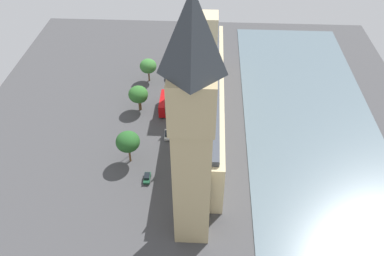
{
  "coord_description": "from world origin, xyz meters",
  "views": [
    {
      "loc": [
        -3.32,
        99.12,
        82.36
      ],
      "look_at": [
        1.0,
        14.74,
        9.51
      ],
      "focal_mm": 36.45,
      "sensor_mm": 36.0,
      "label": 1
    }
  ],
  "objects": [
    {
      "name": "ground_plane",
      "position": [
        0.0,
        0.0,
        0.0
      ],
      "size": [
        147.49,
        147.49,
        0.0
      ],
      "primitive_type": "plane",
      "color": "#424244"
    },
    {
      "name": "river_thames",
      "position": [
        -37.19,
        0.0,
        0.12
      ],
      "size": [
        43.12,
        132.75,
        0.25
      ],
      "primitive_type": "cube",
      "color": "slate",
      "rests_on": "ground"
    },
    {
      "name": "parliament_building",
      "position": [
        -1.99,
        -1.35,
        9.24
      ],
      "size": [
        12.11,
        74.55,
        31.09
      ],
      "color": "#CCBA8E",
      "rests_on": "ground"
    },
    {
      "name": "clock_tower",
      "position": [
        -0.43,
        42.11,
        31.96
      ],
      "size": [
        9.13,
        9.13,
        61.7
      ],
      "color": "tan",
      "rests_on": "ground"
    },
    {
      "name": "car_black_corner",
      "position": [
        12.03,
        -24.74,
        0.88
      ],
      "size": [
        2.04,
        4.11,
        1.74
      ],
      "rotation": [
        0.0,
        0.0,
        3.19
      ],
      "color": "black",
      "rests_on": "ground"
    },
    {
      "name": "double_decker_bus_midblock",
      "position": [
        11.59,
        -5.56,
        2.63
      ],
      "size": [
        2.66,
        10.5,
        4.75
      ],
      "rotation": [
        0.0,
        0.0,
        3.14
      ],
      "color": "#B20C0F",
      "rests_on": "ground"
    },
    {
      "name": "car_white_by_river_gate",
      "position": [
        9.09,
        8.26,
        0.89
      ],
      "size": [
        2.13,
        4.68,
        1.74
      ],
      "rotation": [
        0.0,
        0.0,
        3.21
      ],
      "color": "silver",
      "rests_on": "ground"
    },
    {
      "name": "car_dark_green_far_end",
      "position": [
        12.97,
        26.59,
        0.88
      ],
      "size": [
        1.94,
        4.06,
        1.74
      ],
      "rotation": [
        0.0,
        0.0,
        0.03
      ],
      "color": "#19472D",
      "rests_on": "ground"
    },
    {
      "name": "pedestrian_under_trees",
      "position": [
        5.73,
        -21.76,
        0.68
      ],
      "size": [
        0.48,
        0.58,
        1.5
      ],
      "rotation": [
        0.0,
        0.0,
        3.29
      ],
      "color": "black",
      "rests_on": "ground"
    },
    {
      "name": "pedestrian_near_tower",
      "position": [
        5.33,
        30.46,
        0.68
      ],
      "size": [
        0.58,
        0.48,
        1.52
      ],
      "rotation": [
        0.0,
        0.0,
        4.86
      ],
      "color": "#336B60",
      "rests_on": "ground"
    },
    {
      "name": "pedestrian_kerbside",
      "position": [
        5.9,
        17.52,
        0.74
      ],
      "size": [
        0.69,
        0.66,
        1.64
      ],
      "rotation": [
        0.0,
        0.0,
        5.39
      ],
      "color": "black",
      "rests_on": "ground"
    },
    {
      "name": "plane_tree_leading",
      "position": [
        19.92,
        -5.0,
        6.43
      ],
      "size": [
        6.52,
        6.52,
        9.23
      ],
      "color": "brown",
      "rests_on": "ground"
    },
    {
      "name": "plane_tree_trailing",
      "position": [
        18.91,
        19.49,
        7.68
      ],
      "size": [
        6.85,
        6.85,
        10.62
      ],
      "color": "brown",
      "rests_on": "ground"
    },
    {
      "name": "plane_tree_opposite_hall",
      "position": [
        19.5,
        -5.09,
        5.65
      ],
      "size": [
        5.27,
        5.27,
        7.93
      ],
      "color": "brown",
      "rests_on": "ground"
    },
    {
      "name": "plane_tree_slot_10",
      "position": [
        19.05,
        -22.84,
        6.35
      ],
      "size": [
        6.14,
        6.14,
        8.99
      ],
      "color": "brown",
      "rests_on": "ground"
    },
    {
      "name": "street_lamp_slot_11",
      "position": [
        19.4,
        17.06,
        4.36
      ],
      "size": [
        0.56,
        0.56,
        6.24
      ],
      "color": "black",
      "rests_on": "ground"
    },
    {
      "name": "street_lamp_slot_12",
      "position": [
        19.08,
        18.71,
        4.34
      ],
      "size": [
        0.56,
        0.56,
        6.2
      ],
      "color": "black",
      "rests_on": "ground"
    }
  ]
}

